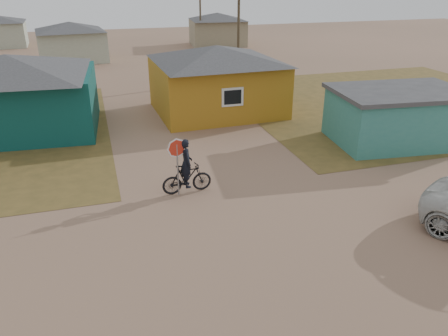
# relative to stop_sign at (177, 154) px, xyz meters

# --- Properties ---
(ground) EXTENTS (120.00, 120.00, 0.00)m
(ground) POSITION_rel_stop_sign_xyz_m (1.88, -3.92, -1.67)
(ground) COLOR #956E56
(grass_ne) EXTENTS (20.00, 18.00, 0.00)m
(grass_ne) POSITION_rel_stop_sign_xyz_m (15.88, 9.08, -1.67)
(grass_ne) COLOR brown
(grass_ne) RESTS_ON ground
(house_teal) EXTENTS (8.93, 7.08, 4.00)m
(house_teal) POSITION_rel_stop_sign_xyz_m (-6.62, 9.58, 0.38)
(house_teal) COLOR #0B3C38
(house_teal) RESTS_ON ground
(house_yellow) EXTENTS (7.72, 6.76, 3.90)m
(house_yellow) POSITION_rel_stop_sign_xyz_m (4.38, 10.08, 0.33)
(house_yellow) COLOR #AB751A
(house_yellow) RESTS_ON ground
(shed_turquoise) EXTENTS (6.71, 4.93, 2.60)m
(shed_turquoise) POSITION_rel_stop_sign_xyz_m (11.38, 2.58, -0.36)
(shed_turquoise) COLOR #3B8277
(shed_turquoise) RESTS_ON ground
(house_pale_west) EXTENTS (7.04, 6.15, 3.60)m
(house_pale_west) POSITION_rel_stop_sign_xyz_m (-4.12, 30.08, 0.18)
(house_pale_west) COLOR #AAB198
(house_pale_west) RESTS_ON ground
(house_beige_east) EXTENTS (6.95, 6.05, 3.60)m
(house_beige_east) POSITION_rel_stop_sign_xyz_m (11.88, 36.08, 0.18)
(house_beige_east) COLOR gray
(house_beige_east) RESTS_ON ground
(utility_pole_near) EXTENTS (1.40, 0.20, 8.00)m
(utility_pole_near) POSITION_rel_stop_sign_xyz_m (8.38, 18.08, 2.46)
(utility_pole_near) COLOR #493C2B
(utility_pole_near) RESTS_ON ground
(utility_pole_far) EXTENTS (1.40, 0.20, 8.00)m
(utility_pole_far) POSITION_rel_stop_sign_xyz_m (9.38, 34.08, 2.46)
(utility_pole_far) COLOR #493C2B
(utility_pole_far) RESTS_ON ground
(stop_sign) EXTENTS (0.73, 0.17, 2.26)m
(stop_sign) POSITION_rel_stop_sign_xyz_m (0.00, 0.00, 0.00)
(stop_sign) COLOR gray
(stop_sign) RESTS_ON ground
(cyclist) EXTENTS (1.92, 0.70, 2.15)m
(cyclist) POSITION_rel_stop_sign_xyz_m (0.35, 0.12, -0.89)
(cyclist) COLOR black
(cyclist) RESTS_ON ground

